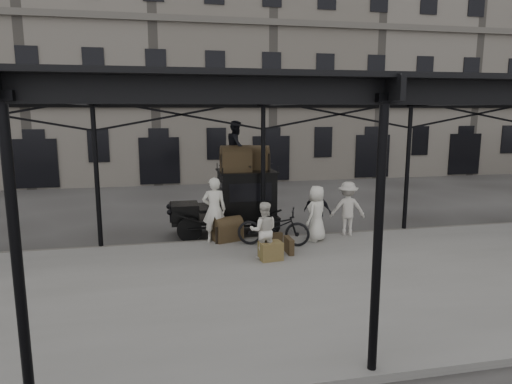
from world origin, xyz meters
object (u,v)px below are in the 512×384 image
Objects in this scene: steamer_trunk_platform at (228,231)px; bicycle at (273,227)px; porter_official at (317,211)px; steamer_trunk_roof_near at (236,161)px; porter_left at (214,210)px; taxi at (237,199)px.

bicycle is at bearing -49.96° from steamer_trunk_platform.
bicycle is (-1.67, -0.79, -0.23)m from porter_official.
steamer_trunk_platform is (-0.45, -1.06, -2.07)m from steamer_trunk_roof_near.
steamer_trunk_roof_near is (-2.49, 1.06, 1.59)m from porter_official.
steamer_trunk_roof_near reaches higher than porter_left.
porter_left is at bearing -125.83° from taxi.
steamer_trunk_roof_near reaches higher than porter_official.
taxi is 2.75m from porter_official.
steamer_trunk_roof_near is at bearing 48.84° from steamer_trunk_platform.
steamer_trunk_platform is at bearing -114.61° from steamer_trunk_roof_near.
bicycle is 2.52× the size of steamer_trunk_platform.
bicycle is (0.75, -2.09, -0.48)m from taxi.
porter_left reaches higher than bicycle.
porter_official is at bearing -24.62° from steamer_trunk_roof_near.
steamer_trunk_roof_near is 2.37m from steamer_trunk_platform.
taxi is 3.70× the size of steamer_trunk_roof_near.
bicycle is 2.72m from steamer_trunk_roof_near.
porter_left is at bearing -130.86° from steamer_trunk_roof_near.
taxi is 4.21× the size of steamer_trunk_platform.
steamer_trunk_roof_near is at bearing 43.46° from bicycle.
porter_official reaches higher than bicycle.
taxi reaches higher than porter_official.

